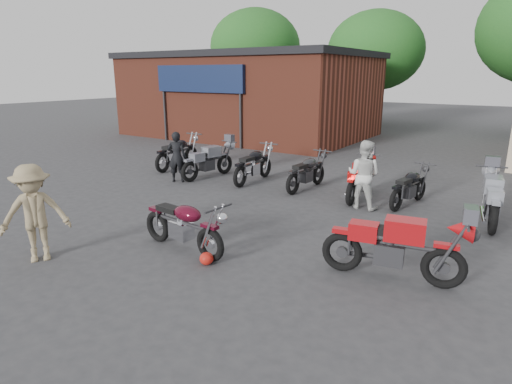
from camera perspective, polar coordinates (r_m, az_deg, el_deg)
The scene contains 17 objects.
ground at distance 7.64m, azimuth -4.40°, elevation -9.70°, with size 90.00×90.00×0.00m, color #333336.
brick_building at distance 23.56m, azimuth -0.82°, elevation 12.54°, with size 12.00×8.00×4.00m, color brown.
tree_0 at distance 32.96m, azimuth -0.12°, elevation 17.07°, with size 6.56×6.56×8.20m, color #134A1A, non-canonical shape.
tree_1 at distance 28.95m, azimuth 15.49°, elevation 15.94°, with size 5.92×5.92×7.40m, color #134A1A, non-canonical shape.
vintage_motorcycle at distance 8.07m, azimuth -9.65°, elevation -3.97°, with size 2.02×0.67×1.17m, color #470818, non-canonical shape.
sportbike at distance 7.21m, azimuth 18.06°, elevation -6.55°, with size 2.18×0.72×1.27m, color red, non-canonical shape.
helmet at distance 7.64m, azimuth -6.61°, elevation -8.80°, with size 0.25×0.25×0.23m, color #B61C13.
person_dark at distance 13.33m, azimuth -10.52°, elevation 4.62°, with size 0.57×0.37×1.55m, color black.
person_light at distance 10.81m, azimuth 14.17°, elevation 2.25°, with size 0.83×0.64×1.70m, color silver.
person_tan at distance 8.45m, azimuth -27.44°, elevation -2.56°, with size 1.14×0.65×1.76m, color #97835D.
row_bike_0 at distance 15.29m, azimuth -10.38°, elevation 5.43°, with size 2.15×0.71×1.25m, color black, non-canonical shape.
row_bike_1 at distance 13.76m, azimuth -6.33°, elevation 4.37°, with size 2.06×0.68×1.20m, color gray, non-canonical shape.
row_bike_2 at distance 13.12m, azimuth -0.29°, elevation 3.92°, with size 2.07×0.68×1.20m, color black, non-canonical shape.
row_bike_3 at distance 12.37m, azimuth 6.82°, elevation 2.92°, with size 1.95×0.64×1.13m, color #242527, non-canonical shape.
row_bike_4 at distance 11.71m, azimuth 13.64°, elevation 1.99°, with size 2.03×0.67×1.18m, color #B8110F, non-canonical shape.
row_bike_5 at distance 11.43m, azimuth 19.83°, elevation 0.90°, with size 1.86×0.61×1.08m, color black, non-canonical shape.
row_bike_6 at distance 10.82m, azimuth 28.94°, elevation -0.50°, with size 2.14×0.71×1.24m, color #8E929B, non-canonical shape.
Camera 1 is at (4.29, -5.41, 3.26)m, focal length 30.00 mm.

